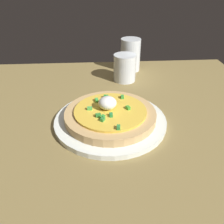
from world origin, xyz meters
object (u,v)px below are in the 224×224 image
object	(u,v)px
pizza	(112,114)
cup_near	(125,68)
plate	(112,120)
cup_far	(130,57)

from	to	relation	value
pizza	cup_near	bearing A→B (deg)	76.72
plate	cup_far	size ratio (longest dim) A/B	2.40
plate	pizza	world-z (taller)	pizza
cup_near	cup_far	distance (cm)	10.60
cup_near	cup_far	xyz separation A→B (cm)	(3.35, 10.02, 0.81)
cup_near	pizza	bearing A→B (deg)	-103.28
plate	cup_near	size ratio (longest dim) A/B	3.12
pizza	plate	bearing A→B (deg)	-29.25
cup_far	cup_near	bearing A→B (deg)	-108.47
cup_near	cup_far	size ratio (longest dim) A/B	0.77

